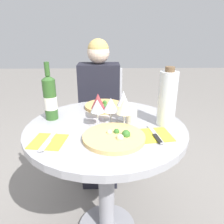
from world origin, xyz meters
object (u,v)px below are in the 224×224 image
object	(u,v)px
chair_behind_diner	(100,122)
seated_diner	(100,120)
dining_table	(106,149)
pizza_large	(114,137)
tall_carafe	(167,99)
wine_bottle	(50,98)

from	to	relation	value
chair_behind_diner	seated_diner	xyz separation A→B (m)	(-0.00, -0.14, 0.08)
dining_table	pizza_large	distance (m)	0.22
pizza_large	dining_table	bearing A→B (deg)	104.95
dining_table	seated_diner	xyz separation A→B (m)	(-0.06, 0.61, -0.08)
chair_behind_diner	seated_diner	size ratio (longest dim) A/B	0.78
pizza_large	tall_carafe	world-z (taller)	tall_carafe
dining_table	seated_diner	distance (m)	0.61
pizza_large	wine_bottle	world-z (taller)	wine_bottle
seated_diner	tall_carafe	world-z (taller)	seated_diner
chair_behind_diner	seated_diner	bearing A→B (deg)	90.00
pizza_large	seated_diner	bearing A→B (deg)	97.29
seated_diner	pizza_large	xyz separation A→B (m)	(0.10, -0.76, 0.24)
seated_diner	pizza_large	size ratio (longest dim) A/B	3.93
seated_diner	pizza_large	distance (m)	0.80
tall_carafe	chair_behind_diner	bearing A→B (deg)	116.89
seated_diner	pizza_large	world-z (taller)	seated_diner
chair_behind_diner	wine_bottle	size ratio (longest dim) A/B	2.78
pizza_large	tall_carafe	size ratio (longest dim) A/B	0.95
seated_diner	tall_carafe	distance (m)	0.80
pizza_large	tall_carafe	distance (m)	0.35
pizza_large	tall_carafe	xyz separation A→B (m)	(0.28, 0.16, 0.14)
dining_table	chair_behind_diner	bearing A→B (deg)	94.30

